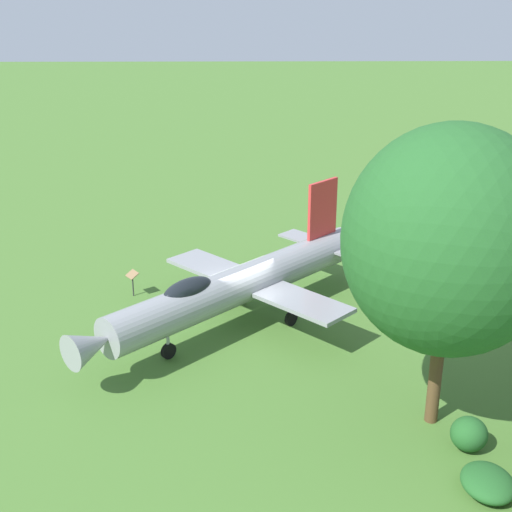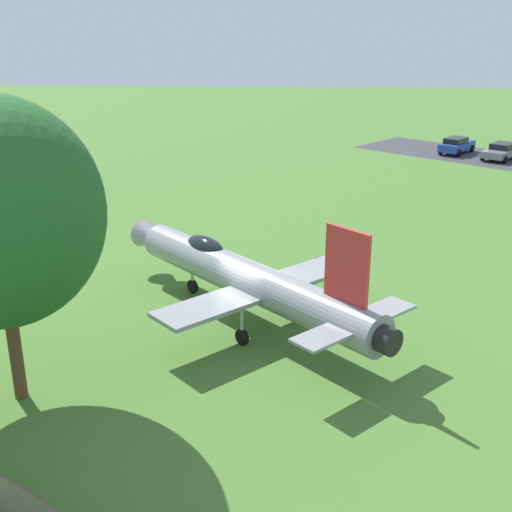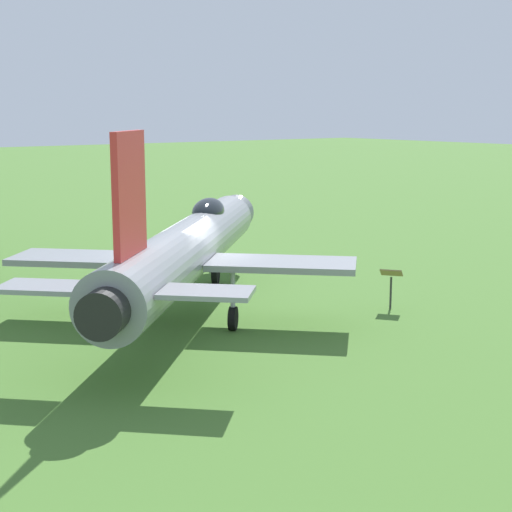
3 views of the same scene
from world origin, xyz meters
name	(u,v)px [view 3 (image 3 of 3)]	position (x,y,z in m)	size (l,w,h in m)	color
ground_plane	(188,315)	(0.00, 0.00, 0.00)	(200.00, 200.00, 0.00)	#47722D
display_jet	(190,246)	(-0.25, -0.25, 1.83)	(12.02, 12.00, 5.03)	gray
info_plaque	(391,279)	(-4.84, 2.83, 0.85)	(0.67, 0.72, 1.14)	#333333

